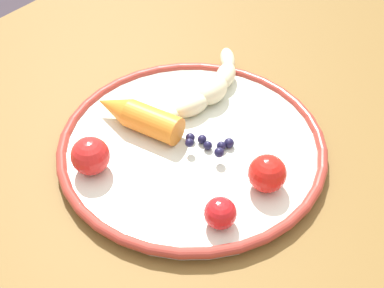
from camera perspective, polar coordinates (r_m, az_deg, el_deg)
The scene contains 8 objects.
dining_table at distance 0.69m, azimuth 5.22°, elevation -5.85°, with size 1.06×0.94×0.77m.
plate at distance 0.61m, azimuth -0.00°, elevation -0.19°, with size 0.31×0.31×0.02m.
banana at distance 0.67m, azimuth 1.62°, elevation 5.92°, with size 0.20×0.07×0.03m.
carrot_orange at distance 0.63m, azimuth -6.00°, elevation 3.06°, with size 0.05×0.12×0.03m.
blueberry_pile at distance 0.60m, azimuth 1.95°, elevation 0.02°, with size 0.05×0.06×0.02m.
tomato_near at distance 0.56m, azimuth 8.17°, elevation -3.19°, with size 0.04×0.04×0.04m, color red.
tomato_mid at distance 0.58m, azimuth -10.97°, elevation -1.27°, with size 0.04×0.04×0.04m, color red.
tomato_far at distance 0.52m, azimuth 3.09°, elevation -7.50°, with size 0.03×0.03×0.03m, color red.
Camera 1 is at (-0.38, -0.23, 1.21)m, focal length 49.13 mm.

